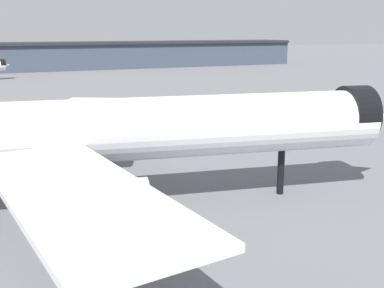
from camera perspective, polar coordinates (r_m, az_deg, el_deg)
ground at (r=49.17m, az=-8.74°, el=-7.73°), size 900.00×900.00×0.00m
airliner_near_gate at (r=46.94m, az=-9.23°, el=1.55°), size 62.86×56.78×18.36m
terminal_building at (r=228.71m, az=-13.35°, el=10.54°), size 214.31×30.05×23.70m
service_truck_front at (r=84.15m, az=-17.41°, el=1.97°), size 5.92×3.77×3.00m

